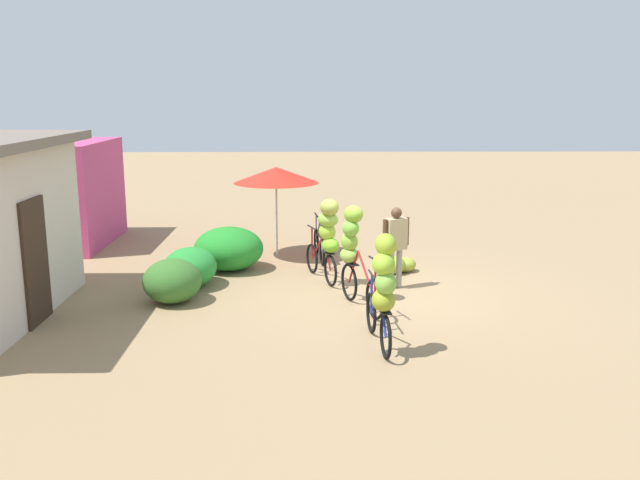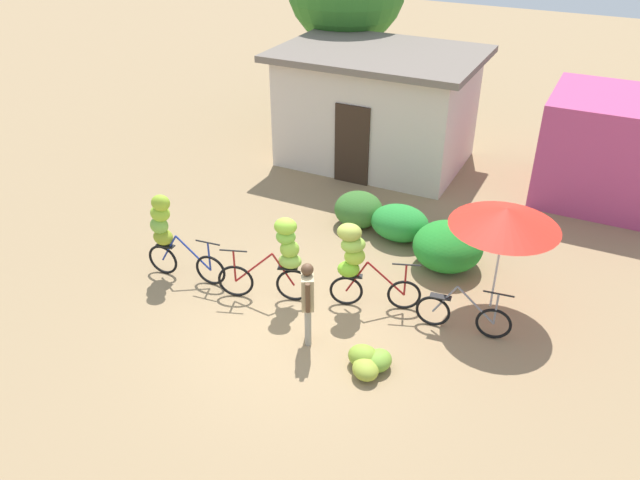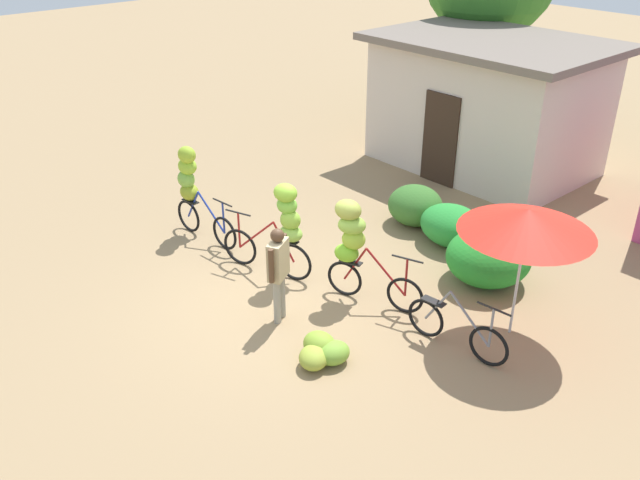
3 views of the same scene
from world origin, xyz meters
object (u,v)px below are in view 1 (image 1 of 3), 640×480
(shop_pink, at_px, (49,193))
(bicycle_near_pile, at_px, (354,249))
(bicycle_by_shop, at_px, (319,245))
(bicycle_leftmost, at_px, (383,286))
(bicycle_center_loaded, at_px, (327,232))
(person_vendor, at_px, (396,240))
(market_umbrella, at_px, (276,175))
(banana_pile_on_ground, at_px, (397,264))

(shop_pink, bearing_deg, bicycle_near_pile, -125.05)
(bicycle_near_pile, height_order, bicycle_by_shop, bicycle_near_pile)
(shop_pink, relative_size, bicycle_by_shop, 1.98)
(bicycle_leftmost, xyz_separation_m, bicycle_center_loaded, (3.58, 0.68, 0.02))
(bicycle_by_shop, xyz_separation_m, person_vendor, (-2.24, -1.39, 0.60))
(market_umbrella, relative_size, bicycle_by_shop, 1.25)
(bicycle_by_shop, bearing_deg, person_vendor, -148.22)
(market_umbrella, distance_m, bicycle_by_shop, 1.79)
(bicycle_center_loaded, relative_size, person_vendor, 1.09)
(bicycle_center_loaded, bearing_deg, shop_pink, 60.95)
(market_umbrella, relative_size, person_vendor, 1.31)
(bicycle_center_loaded, distance_m, bicycle_by_shop, 2.06)
(bicycle_near_pile, bearing_deg, bicycle_by_shop, 9.65)
(banana_pile_on_ground, bearing_deg, shop_pink, 70.92)
(market_umbrella, height_order, banana_pile_on_ground, market_umbrella)
(bicycle_near_pile, bearing_deg, bicycle_center_loaded, 18.57)
(bicycle_by_shop, relative_size, banana_pile_on_ground, 1.92)
(market_umbrella, xyz_separation_m, bicycle_leftmost, (-5.81, -1.74, -0.85))
(banana_pile_on_ground, height_order, person_vendor, person_vendor)
(bicycle_near_pile, bearing_deg, market_umbrella, 23.06)
(banana_pile_on_ground, bearing_deg, bicycle_by_shop, 56.09)
(bicycle_center_loaded, height_order, person_vendor, bicycle_center_loaded)
(bicycle_near_pile, bearing_deg, bicycle_leftmost, -173.70)
(bicycle_center_loaded, relative_size, banana_pile_on_ground, 1.98)
(market_umbrella, relative_size, bicycle_leftmost, 1.16)
(bicycle_by_shop, xyz_separation_m, banana_pile_on_ground, (-1.06, -1.58, -0.17))
(bicycle_leftmost, bearing_deg, bicycle_by_shop, 8.24)
(shop_pink, xyz_separation_m, bicycle_center_loaded, (-3.66, -6.59, -0.22))
(bicycle_center_loaded, height_order, banana_pile_on_ground, bicycle_center_loaded)
(market_umbrella, bearing_deg, banana_pile_on_ground, -118.12)
(shop_pink, height_order, bicycle_center_loaded, shop_pink)
(market_umbrella, distance_m, banana_pile_on_ground, 3.32)
(market_umbrella, height_order, bicycle_near_pile, market_umbrella)
(market_umbrella, relative_size, banana_pile_on_ground, 2.39)
(bicycle_near_pile, distance_m, banana_pile_on_ground, 2.51)
(bicycle_center_loaded, bearing_deg, bicycle_near_pile, -161.43)
(banana_pile_on_ground, bearing_deg, person_vendor, 170.67)
(bicycle_leftmost, xyz_separation_m, bicycle_by_shop, (5.52, 0.80, -0.65))
(bicycle_leftmost, distance_m, bicycle_by_shop, 5.62)
(bicycle_by_shop, distance_m, person_vendor, 2.71)
(banana_pile_on_ground, bearing_deg, market_umbrella, 61.88)
(bicycle_center_loaded, distance_m, person_vendor, 1.31)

